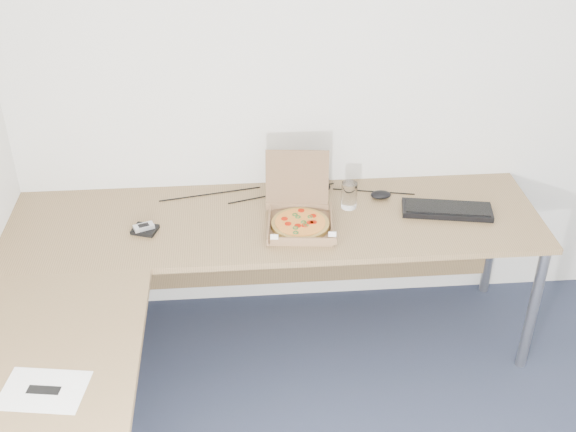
{
  "coord_description": "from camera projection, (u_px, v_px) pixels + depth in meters",
  "views": [
    {
      "loc": [
        -0.67,
        -1.45,
        2.55
      ],
      "look_at": [
        -0.45,
        1.28,
        0.82
      ],
      "focal_mm": 44.97,
      "sensor_mm": 36.0,
      "label": 1
    }
  ],
  "objects": [
    {
      "name": "wallet",
      "position": [
        145.0,
        230.0,
        3.29
      ],
      "size": [
        0.13,
        0.12,
        0.02
      ],
      "primitive_type": "cube",
      "rotation": [
        0.0,
        0.0,
        -0.33
      ],
      "color": "black",
      "rests_on": "desk"
    },
    {
      "name": "pizza_box",
      "position": [
        300.0,
        219.0,
        3.31
      ],
      "size": [
        0.3,
        0.35,
        0.3
      ],
      "rotation": [
        0.0,
        0.0,
        -0.1
      ],
      "color": "brown",
      "rests_on": "desk"
    },
    {
      "name": "drinking_glass",
      "position": [
        349.0,
        195.0,
        3.44
      ],
      "size": [
        0.07,
        0.07,
        0.13
      ],
      "primitive_type": "cylinder",
      "color": "white",
      "rests_on": "desk"
    },
    {
      "name": "room_shell",
      "position": [
        491.0,
        326.0,
        1.96
      ],
      "size": [
        3.5,
        3.5,
        2.5
      ],
      "primitive_type": null,
      "color": "silver",
      "rests_on": "ground"
    },
    {
      "name": "desk",
      "position": [
        205.0,
        283.0,
        3.02
      ],
      "size": [
        2.5,
        2.2,
        0.73
      ],
      "color": "olive",
      "rests_on": "ground"
    },
    {
      "name": "cable_bundle",
      "position": [
        282.0,
        193.0,
        3.58
      ],
      "size": [
        0.61,
        0.13,
        0.01
      ],
      "primitive_type": null,
      "rotation": [
        0.0,
        0.0,
        0.14
      ],
      "color": "black",
      "rests_on": "desk"
    },
    {
      "name": "mouse",
      "position": [
        381.0,
        195.0,
        3.53
      ],
      "size": [
        0.12,
        0.1,
        0.04
      ],
      "primitive_type": "ellipsoid",
      "rotation": [
        0.0,
        0.0,
        0.33
      ],
      "color": "black",
      "rests_on": "desk"
    },
    {
      "name": "keyboard",
      "position": [
        447.0,
        210.0,
        3.42
      ],
      "size": [
        0.44,
        0.22,
        0.03
      ],
      "primitive_type": "cube",
      "rotation": [
        0.0,
        0.0,
        -0.19
      ],
      "color": "black",
      "rests_on": "desk"
    },
    {
      "name": "phone",
      "position": [
        144.0,
        227.0,
        3.28
      ],
      "size": [
        0.1,
        0.08,
        0.02
      ],
      "primitive_type": "cube",
      "rotation": [
        0.0,
        0.0,
        0.39
      ],
      "color": "#B2B5BA",
      "rests_on": "wallet"
    },
    {
      "name": "dome_speaker",
      "position": [
        321.0,
        180.0,
        3.61
      ],
      "size": [
        0.1,
        0.1,
        0.08
      ],
      "primitive_type": "ellipsoid",
      "color": "black",
      "rests_on": "desk"
    },
    {
      "name": "paper_sheet",
      "position": [
        44.0,
        390.0,
        2.46
      ],
      "size": [
        0.31,
        0.24,
        0.0
      ],
      "primitive_type": "cube",
      "rotation": [
        0.0,
        0.0,
        -0.16
      ],
      "color": "white",
      "rests_on": "desk"
    }
  ]
}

